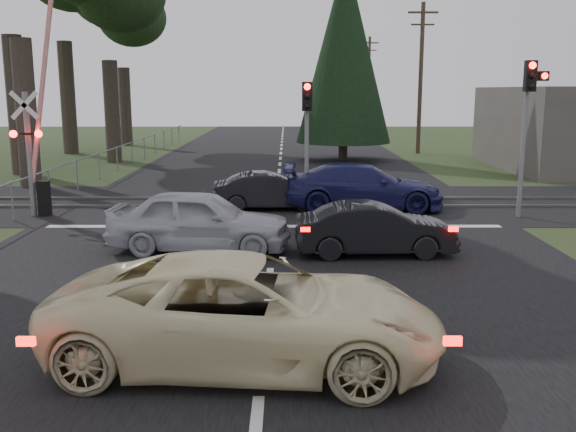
{
  "coord_description": "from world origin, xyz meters",
  "views": [
    {
      "loc": [
        0.36,
        -9.77,
        3.84
      ],
      "look_at": [
        0.38,
        3.17,
        1.3
      ],
      "focal_mm": 40.0,
      "sensor_mm": 36.0,
      "label": 1
    }
  ],
  "objects_px": {
    "crossing_signal": "(36,150)",
    "dark_hatchback": "(375,229)",
    "traffic_signal_center": "(307,124)",
    "utility_pole_mid": "(421,75)",
    "utility_pole_far": "(369,81)",
    "dark_car_far": "(270,191)",
    "silver_car": "(200,221)",
    "traffic_signal_right": "(529,108)",
    "blue_sedan": "(363,187)",
    "cream_coupe": "(247,312)"
  },
  "relations": [
    {
      "from": "crossing_signal",
      "to": "dark_hatchback",
      "type": "bearing_deg",
      "value": -26.21
    },
    {
      "from": "crossing_signal",
      "to": "dark_hatchback",
      "type": "relative_size",
      "value": 1.86
    },
    {
      "from": "crossing_signal",
      "to": "traffic_signal_center",
      "type": "xyz_separation_m",
      "value": [
        8.27,
        0.89,
        0.75
      ]
    },
    {
      "from": "utility_pole_mid",
      "to": "traffic_signal_center",
      "type": "bearing_deg",
      "value": -111.21
    },
    {
      "from": "utility_pole_far",
      "to": "dark_car_far",
      "type": "distance_m",
      "value": 45.1
    },
    {
      "from": "utility_pole_far",
      "to": "dark_car_far",
      "type": "height_order",
      "value": "utility_pole_far"
    },
    {
      "from": "crossing_signal",
      "to": "utility_pole_far",
      "type": "height_order",
      "value": "utility_pole_far"
    },
    {
      "from": "traffic_signal_center",
      "to": "dark_car_far",
      "type": "height_order",
      "value": "traffic_signal_center"
    },
    {
      "from": "utility_pole_far",
      "to": "dark_car_far",
      "type": "relative_size",
      "value": 2.46
    },
    {
      "from": "crossing_signal",
      "to": "silver_car",
      "type": "distance_m",
      "value": 7.2
    },
    {
      "from": "traffic_signal_right",
      "to": "traffic_signal_center",
      "type": "distance_m",
      "value": 6.68
    },
    {
      "from": "traffic_signal_right",
      "to": "utility_pole_mid",
      "type": "bearing_deg",
      "value": 87.34
    },
    {
      "from": "traffic_signal_center",
      "to": "silver_car",
      "type": "xyz_separation_m",
      "value": [
        -2.74,
        -5.3,
        -2.06
      ]
    },
    {
      "from": "utility_pole_mid",
      "to": "blue_sedan",
      "type": "height_order",
      "value": "utility_pole_mid"
    },
    {
      "from": "dark_hatchback",
      "to": "crossing_signal",
      "type": "bearing_deg",
      "value": 61.43
    },
    {
      "from": "crossing_signal",
      "to": "traffic_signal_right",
      "type": "bearing_deg",
      "value": -1.21
    },
    {
      "from": "utility_pole_mid",
      "to": "dark_hatchback",
      "type": "height_order",
      "value": "utility_pole_mid"
    },
    {
      "from": "traffic_signal_right",
      "to": "crossing_signal",
      "type": "bearing_deg",
      "value": 178.79
    },
    {
      "from": "crossing_signal",
      "to": "dark_car_far",
      "type": "distance_m",
      "value": 7.31
    },
    {
      "from": "utility_pole_mid",
      "to": "dark_hatchback",
      "type": "xyz_separation_m",
      "value": [
        -6.05,
        -25.0,
        -4.11
      ]
    },
    {
      "from": "dark_car_far",
      "to": "dark_hatchback",
      "type": "bearing_deg",
      "value": -161.83
    },
    {
      "from": "traffic_signal_center",
      "to": "cream_coupe",
      "type": "height_order",
      "value": "traffic_signal_center"
    },
    {
      "from": "utility_pole_far",
      "to": "dark_hatchback",
      "type": "xyz_separation_m",
      "value": [
        -6.05,
        -50.0,
        -4.11
      ]
    },
    {
      "from": "traffic_signal_center",
      "to": "silver_car",
      "type": "relative_size",
      "value": 0.93
    },
    {
      "from": "silver_car",
      "to": "dark_car_far",
      "type": "relative_size",
      "value": 1.2
    },
    {
      "from": "crossing_signal",
      "to": "blue_sedan",
      "type": "xyz_separation_m",
      "value": [
        10.12,
        1.14,
        -1.31
      ]
    },
    {
      "from": "dark_hatchback",
      "to": "silver_car",
      "type": "bearing_deg",
      "value": 82.49
    },
    {
      "from": "utility_pole_far",
      "to": "traffic_signal_center",
      "type": "bearing_deg",
      "value": -99.6
    },
    {
      "from": "silver_car",
      "to": "blue_sedan",
      "type": "relative_size",
      "value": 0.85
    },
    {
      "from": "traffic_signal_right",
      "to": "silver_car",
      "type": "distance_m",
      "value": 10.47
    },
    {
      "from": "utility_pole_far",
      "to": "silver_car",
      "type": "relative_size",
      "value": 2.05
    },
    {
      "from": "traffic_signal_center",
      "to": "silver_car",
      "type": "distance_m",
      "value": 6.31
    },
    {
      "from": "traffic_signal_center",
      "to": "blue_sedan",
      "type": "height_order",
      "value": "traffic_signal_center"
    },
    {
      "from": "dark_car_far",
      "to": "traffic_signal_center",
      "type": "bearing_deg",
      "value": -108.03
    },
    {
      "from": "crossing_signal",
      "to": "utility_pole_mid",
      "type": "bearing_deg",
      "value": 52.03
    },
    {
      "from": "cream_coupe",
      "to": "dark_hatchback",
      "type": "bearing_deg",
      "value": -18.61
    },
    {
      "from": "dark_car_far",
      "to": "traffic_signal_right",
      "type": "bearing_deg",
      "value": -106.54
    },
    {
      "from": "dark_hatchback",
      "to": "dark_car_far",
      "type": "distance_m",
      "value": 6.5
    },
    {
      "from": "blue_sedan",
      "to": "dark_car_far",
      "type": "xyz_separation_m",
      "value": [
        -3.05,
        0.01,
        -0.15
      ]
    },
    {
      "from": "traffic_signal_right",
      "to": "cream_coupe",
      "type": "relative_size",
      "value": 0.85
    },
    {
      "from": "blue_sedan",
      "to": "traffic_signal_center",
      "type": "bearing_deg",
      "value": 100.22
    },
    {
      "from": "utility_pole_mid",
      "to": "dark_hatchback",
      "type": "distance_m",
      "value": 26.05
    },
    {
      "from": "traffic_signal_right",
      "to": "utility_pole_mid",
      "type": "height_order",
      "value": "utility_pole_mid"
    },
    {
      "from": "dark_hatchback",
      "to": "blue_sedan",
      "type": "distance_m",
      "value": 5.93
    },
    {
      "from": "utility_pole_far",
      "to": "cream_coupe",
      "type": "distance_m",
      "value": 56.96
    },
    {
      "from": "blue_sedan",
      "to": "utility_pole_far",
      "type": "bearing_deg",
      "value": -4.61
    },
    {
      "from": "silver_car",
      "to": "utility_pole_mid",
      "type": "bearing_deg",
      "value": -17.22
    },
    {
      "from": "traffic_signal_right",
      "to": "dark_car_far",
      "type": "xyz_separation_m",
      "value": [
        -7.75,
        1.46,
        -2.71
      ]
    },
    {
      "from": "utility_pole_mid",
      "to": "cream_coupe",
      "type": "bearing_deg",
      "value": -105.61
    },
    {
      "from": "traffic_signal_center",
      "to": "blue_sedan",
      "type": "bearing_deg",
      "value": 7.53
    }
  ]
}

